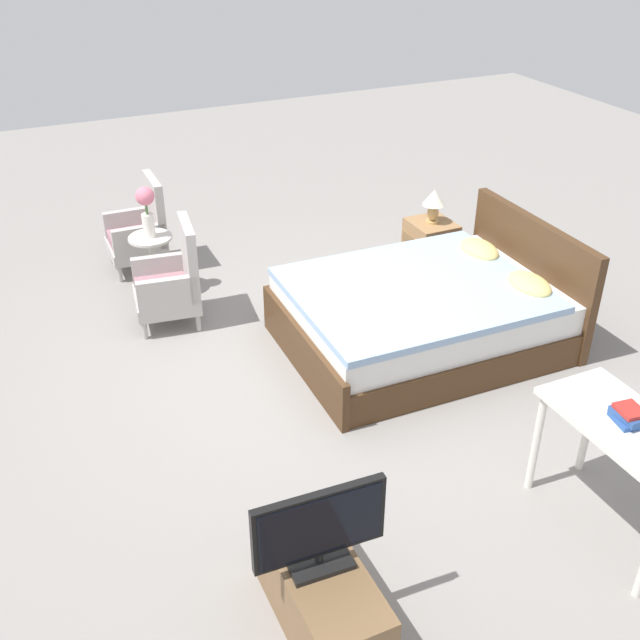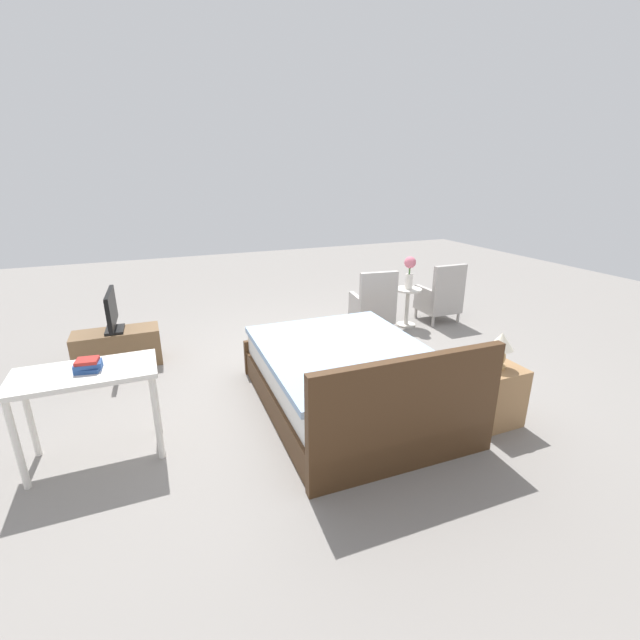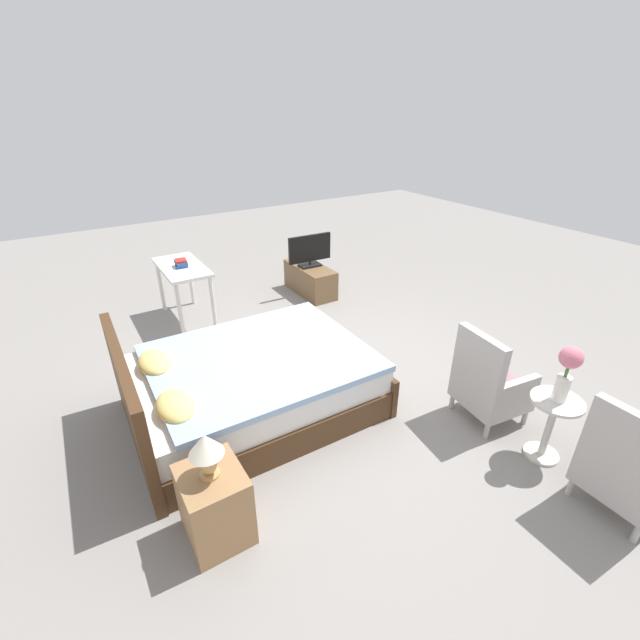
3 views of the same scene
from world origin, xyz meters
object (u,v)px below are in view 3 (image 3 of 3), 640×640
(bed, at_px, (248,385))
(tv_flatscreen, at_px, (310,250))
(nightstand, at_px, (215,505))
(table_lamp, at_px, (206,449))
(armchair_by_window_left, at_px, (628,469))
(book_stack, at_px, (181,263))
(vanity_desk, at_px, (183,274))
(side_table, at_px, (551,421))
(flower_vase, at_px, (568,369))
(armchair_by_window_right, at_px, (488,384))
(tv_stand, at_px, (310,279))

(bed, distance_m, tv_flatscreen, 2.92)
(nightstand, bearing_deg, table_lamp, 90.00)
(armchair_by_window_left, bearing_deg, book_stack, 20.52)
(tv_flatscreen, height_order, vanity_desk, tv_flatscreen)
(side_table, bearing_deg, tv_flatscreen, -1.65)
(vanity_desk, height_order, book_stack, book_stack)
(flower_vase, relative_size, vanity_desk, 0.46)
(armchair_by_window_right, height_order, vanity_desk, armchair_by_window_right)
(nightstand, bearing_deg, flower_vase, -106.21)
(vanity_desk, bearing_deg, nightstand, 166.47)
(armchair_by_window_right, bearing_deg, table_lamp, 86.61)
(nightstand, relative_size, tv_stand, 0.58)
(armchair_by_window_right, relative_size, vanity_desk, 0.88)
(armchair_by_window_right, bearing_deg, book_stack, 26.66)
(bed, bearing_deg, armchair_by_window_left, -143.34)
(bed, bearing_deg, book_stack, -2.01)
(nightstand, distance_m, vanity_desk, 3.46)
(book_stack, bearing_deg, flower_vase, -156.51)
(flower_vase, xyz_separation_m, tv_stand, (3.98, -0.11, -0.65))
(book_stack, bearing_deg, tv_flatscreen, -91.99)
(book_stack, bearing_deg, vanity_desk, -8.49)
(side_table, distance_m, flower_vase, 0.51)
(tv_flatscreen, bearing_deg, book_stack, 88.01)
(armchair_by_window_left, xyz_separation_m, nightstand, (1.33, 2.53, -0.10))
(tv_flatscreen, bearing_deg, armchair_by_window_right, 177.65)
(side_table, relative_size, nightstand, 1.05)
(table_lamp, bearing_deg, armchair_by_window_left, -117.66)
(armchair_by_window_right, xyz_separation_m, table_lamp, (0.15, 2.54, 0.39))
(vanity_desk, bearing_deg, tv_flatscreen, -93.09)
(table_lamp, relative_size, tv_flatscreen, 0.48)
(side_table, xyz_separation_m, book_stack, (4.05, 1.76, 0.45))
(bed, height_order, tv_stand, bed)
(side_table, bearing_deg, bed, 44.80)
(bed, xyz_separation_m, tv_flatscreen, (2.14, -1.95, 0.38))
(table_lamp, distance_m, tv_flatscreen, 4.20)
(vanity_desk, bearing_deg, flower_vase, -156.76)
(flower_vase, height_order, tv_stand, flower_vase)
(armchair_by_window_left, height_order, table_lamp, armchair_by_window_left)
(side_table, xyz_separation_m, tv_flatscreen, (3.99, -0.12, 0.32))
(armchair_by_window_right, relative_size, flower_vase, 1.93)
(armchair_by_window_left, height_order, side_table, armchair_by_window_left)
(table_lamp, distance_m, book_stack, 3.40)
(bed, distance_m, side_table, 2.61)
(armchair_by_window_left, distance_m, side_table, 0.59)
(armchair_by_window_left, bearing_deg, table_lamp, 62.34)
(armchair_by_window_left, bearing_deg, bed, 36.66)
(bed, distance_m, nightstand, 1.32)
(flower_vase, distance_m, book_stack, 4.42)
(nightstand, distance_m, book_stack, 3.45)
(armchair_by_window_left, distance_m, book_stack, 4.97)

